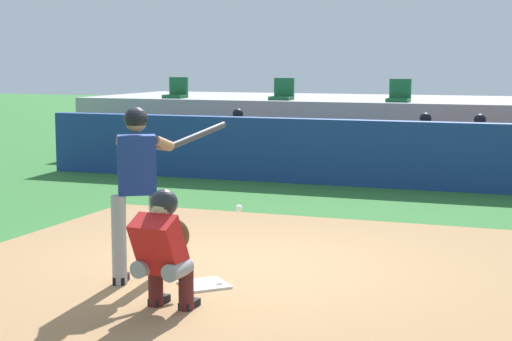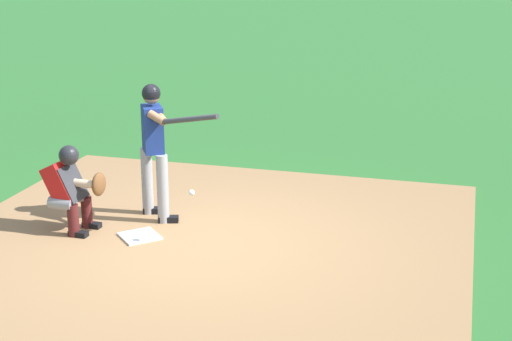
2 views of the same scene
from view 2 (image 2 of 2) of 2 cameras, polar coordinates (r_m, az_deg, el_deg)
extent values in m
plane|color=#2D6B2D|center=(9.43, -4.11, -5.48)|extent=(80.00, 80.00, 0.00)
cube|color=#9E754C|center=(9.43, -4.12, -5.45)|extent=(6.40, 6.40, 0.01)
cube|color=white|center=(9.71, -8.58, -4.81)|extent=(0.62, 0.62, 0.02)
cylinder|color=#99999E|center=(10.37, -8.04, -0.81)|extent=(0.15, 0.15, 0.92)
cylinder|color=#99999E|center=(10.02, -6.90, -1.40)|extent=(0.15, 0.15, 0.92)
cube|color=navy|center=(9.98, -7.65, 3.05)|extent=(0.45, 0.40, 0.60)
sphere|color=#996B4C|center=(9.89, -7.74, 5.47)|extent=(0.21, 0.21, 0.21)
sphere|color=black|center=(9.88, -7.75, 5.67)|extent=(0.24, 0.24, 0.24)
cylinder|color=#996B4C|center=(9.87, -7.21, 4.16)|extent=(0.52, 0.41, 0.18)
cylinder|color=#996B4C|center=(9.67, -7.33, 3.90)|extent=(0.17, 0.27, 0.17)
cylinder|color=#333338|center=(9.34, -4.91, 3.80)|extent=(0.33, 0.82, 0.24)
cube|color=black|center=(10.49, -7.62, -2.96)|extent=(0.19, 0.28, 0.09)
cube|color=black|center=(10.15, -6.48, -3.62)|extent=(0.19, 0.28, 0.09)
cylinder|color=gray|center=(10.10, -13.18, -1.81)|extent=(0.18, 0.33, 0.16)
cylinder|color=#4C1919|center=(10.09, -12.38, -3.04)|extent=(0.14, 0.14, 0.42)
cube|color=black|center=(10.12, -12.03, -3.99)|extent=(0.13, 0.25, 0.08)
cylinder|color=gray|center=(9.85, -14.17, -2.37)|extent=(0.18, 0.33, 0.16)
cylinder|color=#4C1919|center=(9.84, -13.35, -3.63)|extent=(0.14, 0.14, 0.42)
cube|color=black|center=(9.87, -12.98, -4.60)|extent=(0.13, 0.25, 0.08)
cube|color=red|center=(9.93, -14.00, -0.85)|extent=(0.43, 0.46, 0.57)
cube|color=#2D2D33|center=(9.87, -13.41, -0.93)|extent=(0.40, 0.28, 0.45)
sphere|color=beige|center=(9.80, -13.75, 1.00)|extent=(0.21, 0.21, 0.21)
sphere|color=#232328|center=(9.78, -13.66, 1.10)|extent=(0.25, 0.25, 0.25)
cylinder|color=beige|center=(9.85, -12.77, -0.93)|extent=(0.13, 0.46, 0.10)
ellipsoid|color=brown|center=(9.77, -11.53, -1.00)|extent=(0.29, 0.14, 0.30)
sphere|color=white|center=(9.14, -4.77, -1.65)|extent=(0.07, 0.07, 0.07)
camera|label=1|loc=(12.40, -51.04, 4.54)|focal=58.97mm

